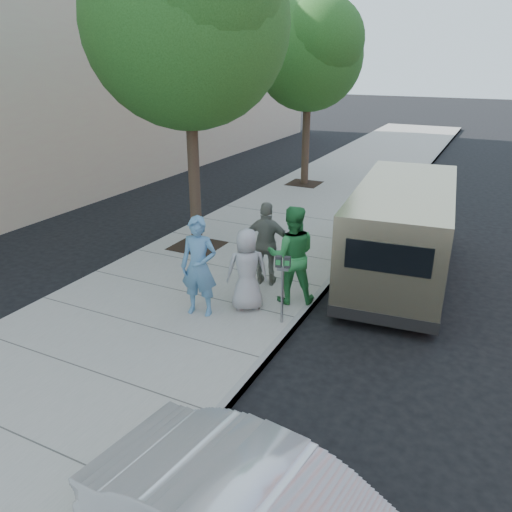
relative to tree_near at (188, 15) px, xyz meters
name	(u,v)px	position (x,y,z in m)	size (l,w,h in m)	color
ground	(230,309)	(2.25, -2.40, -5.55)	(120.00, 120.00, 0.00)	black
sidewalk	(188,296)	(1.25, -2.40, -5.47)	(5.00, 60.00, 0.15)	gray
curb_face	(297,321)	(3.69, -2.40, -5.47)	(0.12, 60.00, 0.16)	gray
tree_near	(188,15)	(0.00, 0.00, 0.00)	(4.62, 4.60, 7.53)	black
tree_far	(310,51)	(0.00, 7.60, -0.66)	(3.92, 3.80, 6.49)	black
parking_meter	(283,275)	(3.50, -2.68, -4.45)	(0.28, 0.16, 1.30)	gray
van	(402,230)	(4.93, 0.64, -4.41)	(2.45, 5.94, 2.15)	tan
person_officer	(199,267)	(1.97, -3.02, -4.44)	(0.70, 0.46, 1.91)	#5388B2
person_green_shirt	(292,255)	(3.30, -1.79, -4.42)	(0.95, 0.74, 1.96)	#2A823E
person_gray_shirt	(247,270)	(2.67, -2.46, -4.59)	(0.79, 0.51, 1.61)	#9E9EA1
person_striped_polo	(267,244)	(2.53, -1.27, -4.50)	(1.06, 0.44, 1.80)	slate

